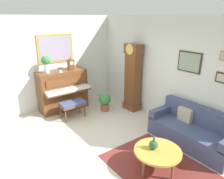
{
  "coord_description": "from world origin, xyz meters",
  "views": [
    {
      "loc": [
        3.55,
        -2.01,
        2.75
      ],
      "look_at": [
        -0.49,
        1.0,
        1.0
      ],
      "focal_mm": 33.69,
      "sensor_mm": 36.0,
      "label": 1
    }
  ],
  "objects_px": {
    "mantel_clock": "(71,64)",
    "couch": "(193,131)",
    "piano_bench": "(73,104)",
    "green_jug": "(154,145)",
    "grandfather_clock": "(133,79)",
    "piano": "(63,90)",
    "flower_vase": "(46,62)",
    "coffee_table": "(158,152)",
    "teacup": "(60,71)",
    "potted_plant": "(105,101)"
  },
  "relations": [
    {
      "from": "piano",
      "to": "piano_bench",
      "type": "relative_size",
      "value": 2.06
    },
    {
      "from": "piano_bench",
      "to": "mantel_clock",
      "type": "distance_m",
      "value": 1.28
    },
    {
      "from": "piano",
      "to": "couch",
      "type": "xyz_separation_m",
      "value": [
        3.53,
        1.53,
        -0.31
      ]
    },
    {
      "from": "grandfather_clock",
      "to": "flower_vase",
      "type": "distance_m",
      "value": 2.56
    },
    {
      "from": "couch",
      "to": "teacup",
      "type": "relative_size",
      "value": 16.38
    },
    {
      "from": "piano",
      "to": "grandfather_clock",
      "type": "bearing_deg",
      "value": 53.0
    },
    {
      "from": "piano_bench",
      "to": "teacup",
      "type": "relative_size",
      "value": 6.03
    },
    {
      "from": "grandfather_clock",
      "to": "mantel_clock",
      "type": "bearing_deg",
      "value": -132.86
    },
    {
      "from": "piano_bench",
      "to": "coffee_table",
      "type": "relative_size",
      "value": 0.8
    },
    {
      "from": "coffee_table",
      "to": "mantel_clock",
      "type": "relative_size",
      "value": 2.32
    },
    {
      "from": "coffee_table",
      "to": "teacup",
      "type": "xyz_separation_m",
      "value": [
        -3.49,
        -0.32,
        0.87
      ]
    },
    {
      "from": "couch",
      "to": "mantel_clock",
      "type": "distance_m",
      "value": 3.89
    },
    {
      "from": "teacup",
      "to": "potted_plant",
      "type": "distance_m",
      "value": 1.58
    },
    {
      "from": "piano",
      "to": "mantel_clock",
      "type": "distance_m",
      "value": 0.84
    },
    {
      "from": "grandfather_clock",
      "to": "potted_plant",
      "type": "height_order",
      "value": "grandfather_clock"
    },
    {
      "from": "coffee_table",
      "to": "piano_bench",
      "type": "bearing_deg",
      "value": -174.57
    },
    {
      "from": "piano",
      "to": "piano_bench",
      "type": "distance_m",
      "value": 0.76
    },
    {
      "from": "teacup",
      "to": "potted_plant",
      "type": "height_order",
      "value": "teacup"
    },
    {
      "from": "coffee_table",
      "to": "green_jug",
      "type": "relative_size",
      "value": 3.67
    },
    {
      "from": "piano_bench",
      "to": "mantel_clock",
      "type": "height_order",
      "value": "mantel_clock"
    },
    {
      "from": "grandfather_clock",
      "to": "flower_vase",
      "type": "xyz_separation_m",
      "value": [
        -1.28,
        -2.14,
        0.58
      ]
    },
    {
      "from": "grandfather_clock",
      "to": "teacup",
      "type": "xyz_separation_m",
      "value": [
        -1.13,
        -1.8,
        0.29
      ]
    },
    {
      "from": "coffee_table",
      "to": "teacup",
      "type": "height_order",
      "value": "teacup"
    },
    {
      "from": "flower_vase",
      "to": "grandfather_clock",
      "type": "bearing_deg",
      "value": 59.05
    },
    {
      "from": "piano",
      "to": "flower_vase",
      "type": "height_order",
      "value": "flower_vase"
    },
    {
      "from": "couch",
      "to": "piano_bench",
      "type": "bearing_deg",
      "value": -150.68
    },
    {
      "from": "piano",
      "to": "green_jug",
      "type": "distance_m",
      "value": 3.57
    },
    {
      "from": "couch",
      "to": "green_jug",
      "type": "bearing_deg",
      "value": -88.83
    },
    {
      "from": "piano",
      "to": "potted_plant",
      "type": "xyz_separation_m",
      "value": [
        0.89,
        0.95,
        -0.3
      ]
    },
    {
      "from": "grandfather_clock",
      "to": "green_jug",
      "type": "relative_size",
      "value": 8.46
    },
    {
      "from": "green_jug",
      "to": "piano_bench",
      "type": "bearing_deg",
      "value": -175.08
    },
    {
      "from": "mantel_clock",
      "to": "couch",
      "type": "bearing_deg",
      "value": 18.85
    },
    {
      "from": "coffee_table",
      "to": "flower_vase",
      "type": "bearing_deg",
      "value": -169.71
    },
    {
      "from": "grandfather_clock",
      "to": "potted_plant",
      "type": "relative_size",
      "value": 3.62
    },
    {
      "from": "teacup",
      "to": "piano_bench",
      "type": "bearing_deg",
      "value": 4.74
    },
    {
      "from": "green_jug",
      "to": "teacup",
      "type": "bearing_deg",
      "value": -175.11
    },
    {
      "from": "coffee_table",
      "to": "teacup",
      "type": "relative_size",
      "value": 7.59
    },
    {
      "from": "mantel_clock",
      "to": "grandfather_clock",
      "type": "bearing_deg",
      "value": 47.14
    },
    {
      "from": "piano",
      "to": "teacup",
      "type": "height_order",
      "value": "teacup"
    },
    {
      "from": "flower_vase",
      "to": "potted_plant",
      "type": "bearing_deg",
      "value": 57.2
    },
    {
      "from": "piano",
      "to": "coffee_table",
      "type": "bearing_deg",
      "value": 3.57
    },
    {
      "from": "grandfather_clock",
      "to": "couch",
      "type": "xyz_separation_m",
      "value": [
        2.25,
        -0.17,
        -0.65
      ]
    },
    {
      "from": "coffee_table",
      "to": "mantel_clock",
      "type": "xyz_separation_m",
      "value": [
        -3.64,
        0.1,
        1.02
      ]
    },
    {
      "from": "mantel_clock",
      "to": "teacup",
      "type": "height_order",
      "value": "mantel_clock"
    },
    {
      "from": "flower_vase",
      "to": "green_jug",
      "type": "xyz_separation_m",
      "value": [
        3.56,
        0.63,
        -1.04
      ]
    },
    {
      "from": "piano_bench",
      "to": "piano",
      "type": "bearing_deg",
      "value": 176.01
    },
    {
      "from": "piano_bench",
      "to": "green_jug",
      "type": "relative_size",
      "value": 2.92
    },
    {
      "from": "potted_plant",
      "to": "mantel_clock",
      "type": "bearing_deg",
      "value": -144.98
    },
    {
      "from": "piano_bench",
      "to": "grandfather_clock",
      "type": "bearing_deg",
      "value": 72.28
    },
    {
      "from": "mantel_clock",
      "to": "piano",
      "type": "bearing_deg",
      "value": -90.45
    }
  ]
}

